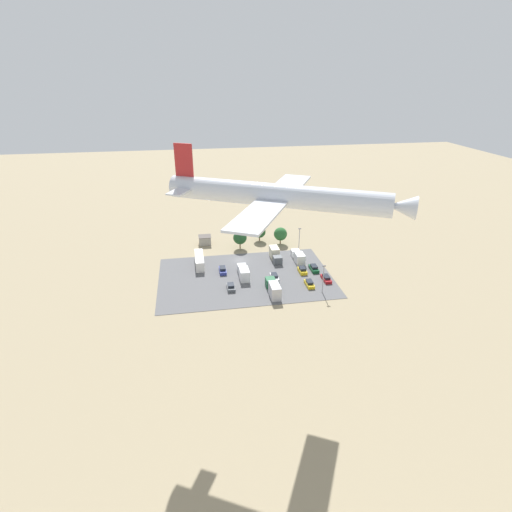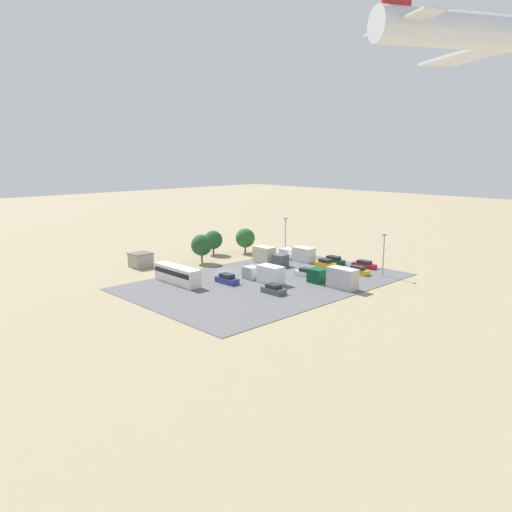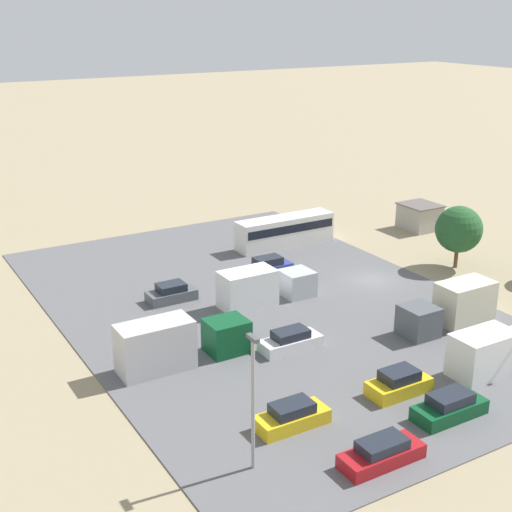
# 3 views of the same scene
# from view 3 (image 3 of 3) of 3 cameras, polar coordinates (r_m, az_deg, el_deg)

# --- Properties ---
(ground_plane) EXTENTS (400.00, 400.00, 0.00)m
(ground_plane) POSITION_cam_3_polar(r_m,az_deg,el_deg) (64.64, 9.26, -1.95)
(ground_plane) COLOR gray
(parking_lot_surface) EXTENTS (47.54, 31.54, 0.08)m
(parking_lot_surface) POSITION_cam_3_polar(r_m,az_deg,el_deg) (58.48, 0.65, -3.98)
(parking_lot_surface) COLOR #565659
(parking_lot_surface) RESTS_ON ground
(shed_building) EXTENTS (4.08, 3.75, 2.80)m
(shed_building) POSITION_cam_3_polar(r_m,az_deg,el_deg) (80.37, 12.95, 3.10)
(shed_building) COLOR #9E998E
(shed_building) RESTS_ON ground
(bus) EXTENTS (2.47, 10.48, 3.01)m
(bus) POSITION_cam_3_polar(r_m,az_deg,el_deg) (72.54, 2.32, 2.08)
(bus) COLOR silver
(bus) RESTS_ON ground
(parked_car_0) EXTENTS (1.98, 4.03, 1.51)m
(parked_car_0) POSITION_cam_3_polar(r_m,az_deg,el_deg) (59.52, -6.79, -2.99)
(parked_car_0) COLOR #4C5156
(parked_car_0) RESTS_ON ground
(parked_car_1) EXTENTS (1.88, 4.48, 1.64)m
(parked_car_1) POSITION_cam_3_polar(r_m,az_deg,el_deg) (64.84, 0.94, -0.90)
(parked_car_1) COLOR navy
(parked_car_1) RESTS_ON ground
(parked_car_2) EXTENTS (1.92, 4.64, 1.56)m
(parked_car_2) POSITION_cam_3_polar(r_m,az_deg,el_deg) (44.65, 15.23, -11.58)
(parked_car_2) COLOR #0C4723
(parked_car_2) RESTS_ON ground
(parked_car_3) EXTENTS (1.79, 4.80, 1.42)m
(parked_car_3) POSITION_cam_3_polar(r_m,az_deg,el_deg) (39.93, 10.02, -15.27)
(parked_car_3) COLOR maroon
(parked_car_3) RESTS_ON ground
(parked_car_4) EXTENTS (1.92, 4.12, 1.61)m
(parked_car_4) POSITION_cam_3_polar(r_m,az_deg,el_deg) (46.39, 11.35, -9.97)
(parked_car_4) COLOR gold
(parked_car_4) RESTS_ON ground
(parked_car_5) EXTENTS (1.82, 4.53, 1.48)m
(parked_car_5) POSITION_cam_3_polar(r_m,az_deg,el_deg) (51.05, 2.78, -6.81)
(parked_car_5) COLOR silver
(parked_car_5) RESTS_ON ground
(parked_car_6) EXTENTS (1.81, 4.42, 1.50)m
(parked_car_6) POSITION_cam_3_polar(r_m,az_deg,el_deg) (42.36, 2.89, -12.70)
(parked_car_6) COLOR gold
(parked_car_6) RESTS_ON ground
(parked_truck_0) EXTENTS (2.44, 9.34, 3.43)m
(parked_truck_0) POSITION_cam_3_polar(r_m,az_deg,el_deg) (48.78, -6.40, -6.97)
(parked_truck_0) COLOR #0C4723
(parked_truck_0) RESTS_ON ground
(parked_truck_1) EXTENTS (2.50, 8.34, 3.07)m
(parked_truck_1) POSITION_cam_3_polar(r_m,az_deg,el_deg) (58.33, 0.47, -2.50)
(parked_truck_1) COLOR #ADB2B7
(parked_truck_1) RESTS_ON ground
(parked_truck_2) EXTENTS (2.52, 8.11, 2.95)m
(parked_truck_2) POSITION_cam_3_polar(r_m,az_deg,el_deg) (50.62, 18.72, -7.20)
(parked_truck_2) COLOR silver
(parked_truck_2) RESTS_ON ground
(parked_truck_3) EXTENTS (2.51, 8.07, 3.29)m
(parked_truck_3) POSITION_cam_3_polar(r_m,az_deg,el_deg) (56.20, 15.40, -4.00)
(parked_truck_3) COLOR #4C5156
(parked_truck_3) RESTS_ON ground
(tree_apron_mid) EXTENTS (4.35, 4.35, 5.91)m
(tree_apron_mid) POSITION_cam_3_polar(r_m,az_deg,el_deg) (68.49, 15.92, 2.06)
(tree_apron_mid) COLOR brown
(tree_apron_mid) RESTS_ON ground
(light_pole_lot_centre) EXTENTS (0.90, 0.28, 7.67)m
(light_pole_lot_centre) POSITION_cam_3_polar(r_m,az_deg,el_deg) (37.04, -0.24, -11.20)
(light_pole_lot_centre) COLOR gray
(light_pole_lot_centre) RESTS_ON ground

